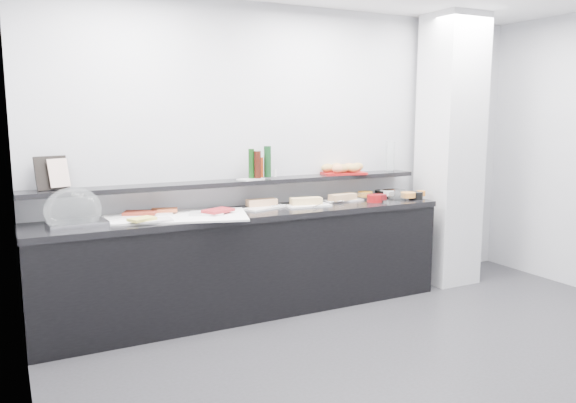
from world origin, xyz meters
name	(u,v)px	position (x,y,z in m)	size (l,w,h in m)	color
ground	(445,373)	(0.00, 0.00, 0.00)	(5.00, 5.00, 0.00)	#2D2D30
back_wall	(304,154)	(0.00, 2.00, 1.35)	(5.00, 0.02, 2.70)	silver
column	(450,151)	(1.50, 1.65, 1.35)	(0.50, 0.50, 2.70)	silver
buffet_cabinet	(249,265)	(-0.70, 1.70, 0.42)	(3.60, 0.60, 0.85)	black
counter_top	(249,214)	(-0.70, 1.70, 0.88)	(3.62, 0.62, 0.05)	black
wall_shelf	(241,182)	(-0.70, 1.88, 1.13)	(3.60, 0.25, 0.04)	black
cloche_base	(77,224)	(-2.10, 1.67, 0.92)	(0.41, 0.27, 0.04)	#B0B2B7
cloche_dome	(73,210)	(-2.12, 1.66, 1.03)	(0.41, 0.27, 0.34)	white
linen_runner	(168,216)	(-1.40, 1.72, 0.91)	(1.25, 0.59, 0.01)	white
platter_meat_a	(120,217)	(-1.76, 1.80, 0.92)	(0.32, 0.22, 0.01)	white
food_meat_a	(140,213)	(-1.60, 1.81, 0.94)	(0.25, 0.16, 0.02)	maroon
platter_salmon	(153,213)	(-1.49, 1.86, 0.92)	(0.33, 0.22, 0.01)	white
food_salmon	(164,210)	(-1.40, 1.84, 0.94)	(0.21, 0.13, 0.02)	#CF542A
platter_cheese	(155,220)	(-1.55, 1.54, 0.92)	(0.26, 0.17, 0.01)	white
food_cheese	(142,219)	(-1.65, 1.52, 0.94)	(0.19, 0.12, 0.02)	#D6CB53
platter_meat_b	(207,213)	(-1.10, 1.64, 0.92)	(0.28, 0.18, 0.01)	white
food_meat_b	(218,211)	(-1.01, 1.62, 0.94)	(0.24, 0.15, 0.02)	maroon
sandwich_plate_left	(265,208)	(-0.52, 1.76, 0.91)	(0.40, 0.17, 0.01)	white
sandwich_food_left	(262,202)	(-0.52, 1.82, 0.94)	(0.27, 0.10, 0.06)	tan
tongs_left	(278,205)	(-0.39, 1.76, 0.92)	(0.01, 0.01, 0.16)	#ABAEB2
sandwich_plate_mid	(308,206)	(-0.13, 1.68, 0.91)	(0.40, 0.17, 0.01)	white
sandwich_food_mid	(306,201)	(-0.13, 1.72, 0.94)	(0.28, 0.11, 0.06)	tan
tongs_mid	(317,206)	(-0.09, 1.59, 0.92)	(0.01, 0.01, 0.16)	silver
sandwich_plate_right	(342,200)	(0.32, 1.82, 0.91)	(0.39, 0.17, 0.01)	white
sandwich_food_right	(343,197)	(0.30, 1.77, 0.94)	(0.28, 0.11, 0.06)	tan
tongs_right	(336,201)	(0.19, 1.71, 0.92)	(0.01, 0.01, 0.16)	#A9ACAF
bowl_glass_fruit	(363,196)	(0.54, 1.78, 0.94)	(0.17, 0.17, 0.07)	white
fill_glass_fruit	(365,194)	(0.59, 1.83, 0.95)	(0.14, 0.14, 0.05)	orange
bowl_black_jam	(382,194)	(0.81, 1.84, 0.94)	(0.15, 0.15, 0.07)	black
fill_black_jam	(388,192)	(0.88, 1.83, 0.95)	(0.13, 0.13, 0.05)	#59220C
bowl_glass_cream	(395,193)	(0.95, 1.81, 0.94)	(0.21, 0.21, 0.07)	white
fill_glass_cream	(387,193)	(0.84, 1.80, 0.95)	(0.14, 0.14, 0.05)	silver
bowl_red_jam	(375,198)	(0.56, 1.62, 0.94)	(0.15, 0.15, 0.07)	#9C0E11
fill_red_jam	(381,197)	(0.61, 1.59, 0.95)	(0.11, 0.11, 0.05)	#5C0D11
bowl_glass_salmon	(397,196)	(0.83, 1.63, 0.94)	(0.17, 0.17, 0.07)	white
fill_glass_salmon	(408,195)	(0.93, 1.59, 0.95)	(0.14, 0.14, 0.05)	orange
bowl_black_fruit	(416,195)	(1.03, 1.59, 0.94)	(0.13, 0.13, 0.07)	black
fill_black_fruit	(421,193)	(1.12, 1.62, 0.95)	(0.08, 0.08, 0.05)	orange
framed_print	(52,173)	(-2.23, 1.93, 1.28)	(0.24, 0.02, 0.26)	black
print_art	(59,173)	(-2.18, 1.92, 1.28)	(0.16, 0.00, 0.22)	beige
condiment_tray	(251,179)	(-0.62, 1.85, 1.16)	(0.22, 0.14, 0.01)	silver
bottle_green_a	(251,164)	(-0.60, 1.87, 1.29)	(0.05, 0.05, 0.26)	#0F360E
bottle_brown	(258,165)	(-0.55, 1.84, 1.28)	(0.06, 0.06, 0.24)	#331009
bottle_green_b	(268,162)	(-0.44, 1.88, 1.30)	(0.07, 0.07, 0.28)	#0F3A18
bottle_hot	(261,167)	(-0.50, 1.89, 1.25)	(0.05, 0.05, 0.18)	#AF310C
shaker_salt	(269,173)	(-0.42, 1.88, 1.20)	(0.03, 0.03, 0.07)	silver
shaker_pepper	(275,173)	(-0.37, 1.87, 1.20)	(0.03, 0.03, 0.07)	white
bread_tray	(342,173)	(0.37, 1.90, 1.16)	(0.42, 0.29, 0.02)	maroon
bread_roll_nw	(327,168)	(0.23, 1.94, 1.21)	(0.15, 0.09, 0.08)	#B68E45
bread_roll_n	(337,167)	(0.35, 1.97, 1.21)	(0.14, 0.09, 0.08)	tan
bread_roll_ne	(357,167)	(0.56, 1.91, 1.21)	(0.13, 0.08, 0.08)	tan
bread_roll_sw	(338,169)	(0.28, 1.83, 1.21)	(0.14, 0.09, 0.08)	#D58651
bread_roll_s	(343,168)	(0.34, 1.84, 1.21)	(0.15, 0.10, 0.08)	#B18643
bread_roll_se	(354,168)	(0.45, 1.81, 1.21)	(0.15, 0.10, 0.08)	#B38B44
bread_roll_midw	(349,167)	(0.46, 1.91, 1.21)	(0.14, 0.09, 0.08)	#D1804F
bread_roll_mide	(350,168)	(0.42, 1.85, 1.21)	(0.14, 0.09, 0.08)	tan
carafe	(390,157)	(0.92, 1.87, 1.30)	(0.09, 0.09, 0.30)	white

